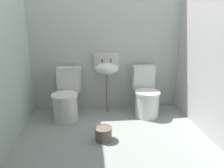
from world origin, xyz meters
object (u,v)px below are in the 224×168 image
sink (107,68)px  bucket (103,133)px  toilet_right (146,96)px  toilet_left (66,98)px

sink → bucket: sink is taller
bucket → toilet_right: bearing=45.3°
sink → bucket: (-0.12, -0.94, -0.66)m
toilet_right → sink: sink is taller
toilet_left → sink: 0.81m
toilet_left → sink: (0.66, 0.19, 0.43)m
sink → bucket: 1.15m
toilet_left → bucket: (0.54, -0.75, -0.23)m
toilet_right → sink: 0.78m
toilet_right → bucket: toilet_right is taller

